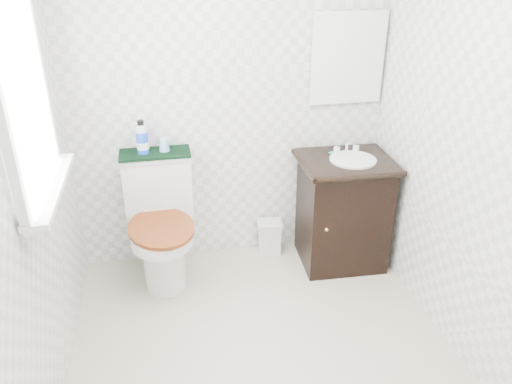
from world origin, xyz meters
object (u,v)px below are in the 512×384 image
object	(u,v)px
toilet	(162,228)
trash_bin	(269,237)
vanity	(343,209)
cup	(164,145)
mouthwash_bottle	(142,138)

from	to	relation	value
toilet	trash_bin	world-z (taller)	toilet
vanity	trash_bin	xyz separation A→B (m)	(-0.50, 0.20, -0.29)
toilet	cup	world-z (taller)	cup
mouthwash_bottle	trash_bin	bearing A→B (deg)	0.69
toilet	mouthwash_bottle	bearing A→B (deg)	119.88
trash_bin	mouthwash_bottle	world-z (taller)	mouthwash_bottle
cup	mouthwash_bottle	bearing A→B (deg)	-174.70
vanity	mouthwash_bottle	xyz separation A→B (m)	(-1.37, 0.19, 0.57)
vanity	cup	xyz separation A→B (m)	(-1.23, 0.20, 0.51)
toilet	vanity	xyz separation A→B (m)	(1.30, -0.06, 0.05)
mouthwash_bottle	cup	distance (m)	0.15
trash_bin	cup	size ratio (longest dim) A/B	3.07
vanity	trash_bin	bearing A→B (deg)	158.51
toilet	cup	bearing A→B (deg)	64.70
vanity	mouthwash_bottle	size ratio (longest dim) A/B	4.08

